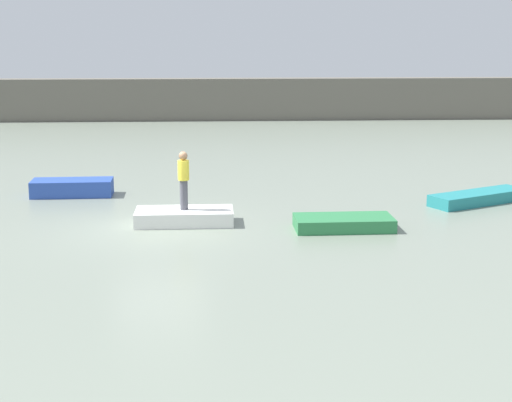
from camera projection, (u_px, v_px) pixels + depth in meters
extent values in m
plane|color=gray|center=(159.00, 229.00, 21.53)|extent=(120.00, 120.00, 0.00)
cube|color=#666056|center=(189.00, 99.00, 46.96)|extent=(80.00, 1.20, 2.51)
cube|color=#2B4CAD|center=(72.00, 188.00, 25.73)|extent=(2.65, 1.13, 0.54)
cube|color=white|center=(184.00, 217.00, 22.02)|extent=(2.76, 1.29, 0.41)
cube|color=#2D7F47|center=(344.00, 223.00, 21.42)|extent=(2.72, 1.31, 0.36)
cube|color=teal|center=(479.00, 198.00, 24.64)|extent=(3.54, 2.42, 0.37)
cylinder|color=#4C4C56|center=(184.00, 195.00, 21.89)|extent=(0.22, 0.22, 0.85)
cylinder|color=yellow|center=(183.00, 170.00, 21.74)|extent=(0.32, 0.32, 0.56)
sphere|color=#936B4C|center=(183.00, 156.00, 21.65)|extent=(0.25, 0.25, 0.25)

